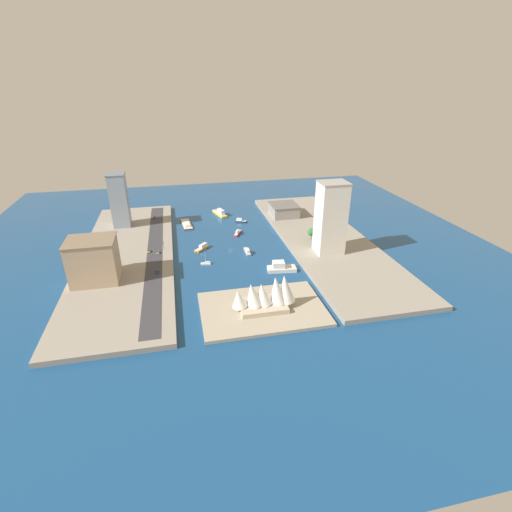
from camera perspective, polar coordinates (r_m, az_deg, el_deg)
ground_plane at (r=311.14m, az=-3.89°, el=1.07°), size 440.00×440.00×0.00m
quay_west at (r=331.08m, az=10.23°, el=2.57°), size 70.00×240.00×3.38m
quay_east at (r=310.65m, az=-18.96°, el=-0.02°), size 70.00×240.00×3.38m
peninsula_point at (r=229.87m, az=1.00°, el=-8.03°), size 74.47×51.19×2.00m
road_strip at (r=307.81m, az=-15.09°, el=0.64°), size 11.74×228.00×0.15m
water_taxi_orange at (r=312.32m, az=-8.18°, el=1.28°), size 12.84×13.51×4.23m
sailboat_small_white at (r=286.94m, az=-7.55°, el=-1.09°), size 8.66×3.95×9.78m
tugboat_red at (r=340.20m, az=-2.80°, el=3.53°), size 9.30×15.25×4.15m
yacht_sleek_gray at (r=302.86m, az=-1.32°, el=0.72°), size 3.50×16.06×4.10m
ferry_yellow_fast at (r=390.92m, az=-5.47°, el=6.51°), size 12.82×26.95×6.74m
barge_flat_brown at (r=367.64m, az=-10.47°, el=4.76°), size 10.92×31.11×2.98m
ferry_white_commuter at (r=274.85m, az=3.80°, el=-1.74°), size 23.27×11.26×7.39m
patrol_launch_navy at (r=369.76m, az=-2.34°, el=5.36°), size 11.53×7.40×3.90m
carpark_squat_concrete at (r=377.99m, az=4.24°, el=7.00°), size 26.43×28.47×11.47m
hotel_broad_white at (r=293.11m, az=11.27°, el=5.66°), size 21.44×18.48×55.69m
tower_tall_glass at (r=365.97m, az=-20.03°, el=7.95°), size 15.48×17.51×48.42m
apartment_midrise_tan at (r=271.46m, az=-23.41°, el=-0.62°), size 31.18×26.33×29.61m
hatchback_blue at (r=274.28m, az=-14.74°, el=-2.24°), size 1.84×5.06×1.67m
van_white at (r=304.09m, az=-14.67°, el=0.56°), size 2.06×4.93×1.58m
pickup_red at (r=383.14m, az=-15.15°, el=5.66°), size 2.00×4.47×1.62m
taxi_yellow_cab at (r=308.06m, az=-15.97°, el=0.73°), size 2.04×4.46×1.69m
traffic_light_waterfront at (r=308.61m, az=-13.85°, el=1.72°), size 0.36×0.36×6.50m
opera_landmark at (r=225.02m, az=1.58°, el=-5.84°), size 39.89×20.20×21.18m
park_tree_cluster at (r=319.46m, az=9.22°, el=3.35°), size 14.68×15.97×10.17m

